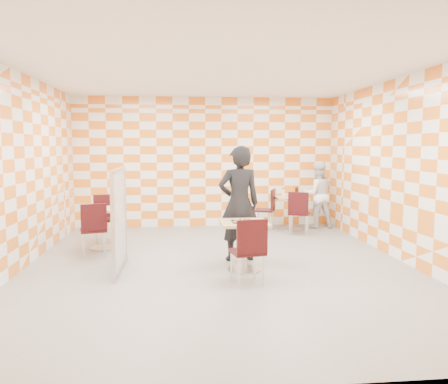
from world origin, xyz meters
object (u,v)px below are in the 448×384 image
at_px(partition, 119,219).
at_px(second_table, 291,207).
at_px(man_white, 317,195).
at_px(soda_bottle, 297,192).
at_px(sport_bottle, 283,193).
at_px(empty_table, 103,221).
at_px(chair_second_front, 299,210).
at_px(chair_main_front, 249,247).
at_px(man_dark, 239,203).
at_px(chair_empty_near, 94,226).
at_px(main_table, 244,237).
at_px(chair_second_side, 268,206).
at_px(chair_empty_far, 105,214).

bearing_deg(partition, second_table, 40.28).
bearing_deg(second_table, man_white, 18.88).
bearing_deg(soda_bottle, sport_bottle, -175.76).
xyz_separation_m(empty_table, soda_bottle, (4.02, 1.52, 0.34)).
relative_size(chair_second_front, partition, 0.60).
distance_m(chair_main_front, man_dark, 1.44).
height_order(second_table, sport_bottle, sport_bottle).
distance_m(empty_table, chair_empty_near, 0.62).
height_order(main_table, soda_bottle, soda_bottle).
bearing_deg(man_white, main_table, 54.46).
bearing_deg(main_table, second_table, 63.96).
xyz_separation_m(chair_empty_near, partition, (0.54, -0.82, 0.25)).
bearing_deg(man_white, chair_second_side, 8.97).
xyz_separation_m(chair_second_side, man_dark, (-0.99, -2.45, 0.40)).
xyz_separation_m(main_table, man_dark, (0.01, 0.64, 0.43)).
height_order(partition, man_dark, man_dark).
bearing_deg(main_table, chair_main_front, -93.00).
height_order(empty_table, chair_main_front, chair_main_front).
xyz_separation_m(main_table, chair_second_front, (1.53, 2.51, 0.04)).
height_order(main_table, chair_empty_near, chair_empty_near).
relative_size(main_table, second_table, 1.00).
distance_m(chair_main_front, sport_bottle, 4.16).
height_order(main_table, second_table, same).
height_order(empty_table, chair_empty_far, chair_empty_far).
relative_size(chair_second_side, chair_empty_far, 1.00).
height_order(second_table, chair_second_side, chair_second_side).
bearing_deg(second_table, man_dark, -121.50).
xyz_separation_m(chair_empty_far, sport_bottle, (3.77, 0.89, 0.29)).
bearing_deg(main_table, soda_bottle, 62.38).
height_order(chair_second_front, sport_bottle, sport_bottle).
bearing_deg(sport_bottle, chair_main_front, -109.53).
relative_size(main_table, man_white, 0.49).
relative_size(chair_empty_near, chair_empty_far, 1.00).
xyz_separation_m(main_table, man_white, (2.19, 3.32, 0.26)).
relative_size(main_table, chair_main_front, 0.81).
bearing_deg(man_white, sport_bottle, 8.93).
distance_m(chair_second_side, partition, 4.06).
xyz_separation_m(second_table, man_white, (0.68, 0.23, 0.26)).
bearing_deg(second_table, empty_table, -159.79).
relative_size(chair_main_front, chair_second_front, 1.00).
height_order(empty_table, man_white, man_white).
bearing_deg(chair_empty_near, man_dark, -9.59).
relative_size(empty_table, chair_second_front, 0.81).
height_order(partition, sport_bottle, partition).
bearing_deg(empty_table, chair_second_front, 12.24).
relative_size(chair_second_side, chair_empty_near, 1.00).
distance_m(main_table, man_dark, 0.77).
distance_m(chair_second_side, soda_bottle, 0.74).
relative_size(man_white, soda_bottle, 6.68).
height_order(chair_empty_near, chair_empty_far, same).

